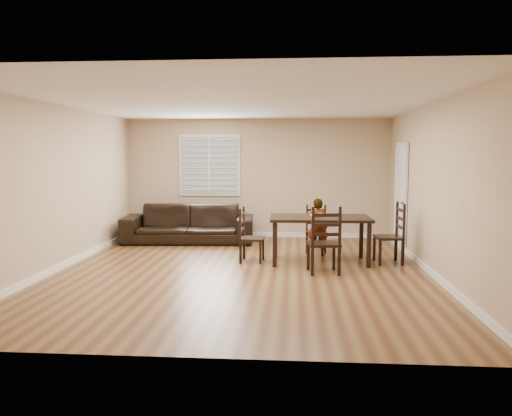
# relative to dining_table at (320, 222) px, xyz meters

# --- Properties ---
(ground) EXTENTS (7.00, 7.00, 0.00)m
(ground) POSITION_rel_dining_table_xyz_m (-1.29, -0.78, -0.72)
(ground) COLOR brown
(ground) RESTS_ON ground
(room) EXTENTS (6.04, 7.04, 2.72)m
(room) POSITION_rel_dining_table_xyz_m (-1.26, -0.60, 1.08)
(room) COLOR tan
(room) RESTS_ON ground
(dining_table) EXTENTS (1.75, 1.01, 0.81)m
(dining_table) POSITION_rel_dining_table_xyz_m (0.00, 0.00, 0.00)
(dining_table) COLOR black
(dining_table) RESTS_ON ground
(chair_near) EXTENTS (0.42, 0.39, 0.91)m
(chair_near) POSITION_rel_dining_table_xyz_m (-0.02, 1.08, -0.31)
(chair_near) COLOR black
(chair_near) RESTS_ON ground
(chair_far) EXTENTS (0.55, 0.52, 1.09)m
(chair_far) POSITION_rel_dining_table_xyz_m (0.04, -0.92, -0.23)
(chair_far) COLOR black
(chair_far) RESTS_ON ground
(chair_left) EXTENTS (0.43, 0.46, 0.96)m
(chair_left) POSITION_rel_dining_table_xyz_m (-1.30, -0.02, -0.29)
(chair_left) COLOR black
(chair_left) RESTS_ON ground
(chair_right) EXTENTS (0.48, 0.51, 1.06)m
(chair_right) POSITION_rel_dining_table_xyz_m (1.31, 0.04, -0.24)
(chair_right) COLOR black
(chair_right) RESTS_ON ground
(child) EXTENTS (0.43, 0.32, 1.08)m
(child) POSITION_rel_dining_table_xyz_m (-0.01, 0.63, -0.18)
(child) COLOR gray
(child) RESTS_ON ground
(napkin) EXTENTS (0.34, 0.34, 0.00)m
(napkin) POSITION_rel_dining_table_xyz_m (-0.00, 0.19, 0.09)
(napkin) COLOR beige
(napkin) RESTS_ON dining_table
(donut) EXTENTS (0.11, 0.11, 0.04)m
(donut) POSITION_rel_dining_table_xyz_m (0.02, 0.19, 0.11)
(donut) COLOR #D2914B
(donut) RESTS_ON napkin
(sofa) EXTENTS (2.83, 1.25, 0.81)m
(sofa) POSITION_rel_dining_table_xyz_m (-2.72, 1.86, -0.32)
(sofa) COLOR black
(sofa) RESTS_ON ground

